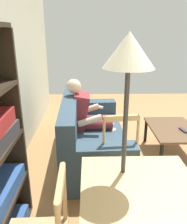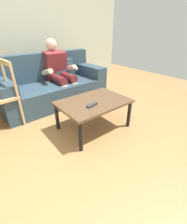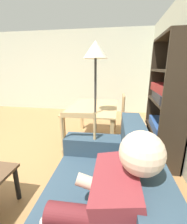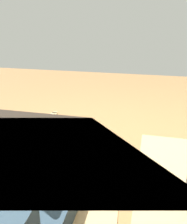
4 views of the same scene
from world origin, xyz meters
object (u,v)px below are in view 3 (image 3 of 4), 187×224
object	(u,v)px
dining_chair_facing_couch	(81,144)
floor_lamp	(95,61)
person_lounging	(98,223)
dining_chair_near_wall	(131,121)
dining_table	(93,112)
bookshelf	(166,108)

from	to	relation	value
dining_chair_facing_couch	floor_lamp	xyz separation A→B (m)	(-0.56, 0.10, 1.05)
person_lounging	dining_chair_facing_couch	distance (m)	1.17
dining_chair_near_wall	dining_chair_facing_couch	world-z (taller)	dining_chair_near_wall
dining_table	dining_chair_facing_couch	bearing A→B (deg)	0.16
bookshelf	dining_chair_facing_couch	world-z (taller)	bookshelf
dining_chair_near_wall	person_lounging	bearing A→B (deg)	-8.78
bookshelf	floor_lamp	distance (m)	1.27
dining_table	bookshelf	bearing A→B (deg)	72.74
dining_chair_facing_couch	dining_chair_near_wall	bearing A→B (deg)	144.74
dining_table	floor_lamp	distance (m)	0.99
dining_chair_near_wall	dining_chair_facing_couch	distance (m)	1.21
dining_table	dining_chair_facing_couch	world-z (taller)	dining_chair_facing_couch
floor_lamp	dining_chair_facing_couch	bearing A→B (deg)	-9.91
person_lounging	dining_table	xyz separation A→B (m)	(-2.10, -0.38, 0.03)
bookshelf	dining_table	xyz separation A→B (m)	(-0.36, -1.17, -0.21)
person_lounging	bookshelf	size ratio (longest dim) A/B	0.62
person_lounging	dining_chair_facing_couch	xyz separation A→B (m)	(-1.10, -0.38, -0.12)
dining_chair_near_wall	floor_lamp	xyz separation A→B (m)	(0.43, -0.60, 1.03)
dining_chair_facing_couch	dining_table	bearing A→B (deg)	-179.84
dining_table	dining_chair_near_wall	world-z (taller)	dining_chair_near_wall
bookshelf	dining_chair_near_wall	xyz separation A→B (m)	(-0.36, -0.47, -0.35)
floor_lamp	dining_chair_near_wall	bearing A→B (deg)	125.32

